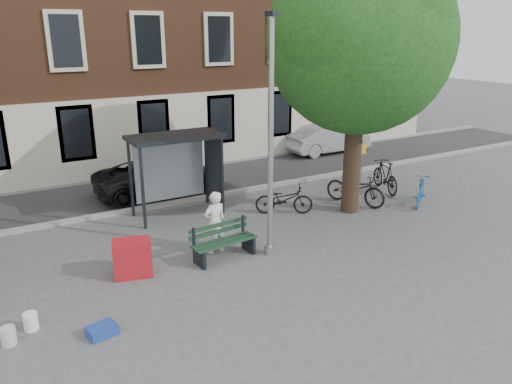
{
  "coord_description": "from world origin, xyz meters",
  "views": [
    {
      "loc": [
        -6.4,
        -10.31,
        5.74
      ],
      "look_at": [
        0.2,
        1.08,
        1.4
      ],
      "focal_mm": 35.0,
      "sensor_mm": 36.0,
      "label": 1
    }
  ],
  "objects_px": {
    "bench": "(223,243)",
    "car_dark": "(159,177)",
    "painter": "(215,223)",
    "car_silver": "(328,138)",
    "notice_sign": "(362,157)",
    "lamppost": "(271,152)",
    "red_stand": "(132,258)",
    "bike_c": "(355,188)",
    "bike_d": "(385,176)",
    "bus_shelter": "(186,155)",
    "bike_b": "(421,191)",
    "bike_a": "(284,199)"
  },
  "relations": [
    {
      "from": "painter",
      "to": "bench",
      "type": "height_order",
      "value": "painter"
    },
    {
      "from": "lamppost",
      "to": "bike_b",
      "type": "height_order",
      "value": "lamppost"
    },
    {
      "from": "bike_a",
      "to": "bike_b",
      "type": "relative_size",
      "value": 1.13
    },
    {
      "from": "car_dark",
      "to": "notice_sign",
      "type": "height_order",
      "value": "notice_sign"
    },
    {
      "from": "lamppost",
      "to": "bike_b",
      "type": "bearing_deg",
      "value": 6.88
    },
    {
      "from": "bike_b",
      "to": "car_dark",
      "type": "distance_m",
      "value": 9.17
    },
    {
      "from": "bus_shelter",
      "to": "notice_sign",
      "type": "xyz_separation_m",
      "value": [
        6.67,
        -0.81,
        -0.75
      ]
    },
    {
      "from": "bike_c",
      "to": "bench",
      "type": "bearing_deg",
      "value": 172.57
    },
    {
      "from": "painter",
      "to": "bike_c",
      "type": "bearing_deg",
      "value": -174.25
    },
    {
      "from": "bike_a",
      "to": "car_dark",
      "type": "bearing_deg",
      "value": 64.73
    },
    {
      "from": "notice_sign",
      "to": "bike_d",
      "type": "bearing_deg",
      "value": -56.33
    },
    {
      "from": "notice_sign",
      "to": "bench",
      "type": "bearing_deg",
      "value": -152.97
    },
    {
      "from": "painter",
      "to": "red_stand",
      "type": "bearing_deg",
      "value": -0.94
    },
    {
      "from": "lamppost",
      "to": "bike_a",
      "type": "bearing_deg",
      "value": 49.9
    },
    {
      "from": "painter",
      "to": "red_stand",
      "type": "distance_m",
      "value": 2.34
    },
    {
      "from": "notice_sign",
      "to": "painter",
      "type": "bearing_deg",
      "value": -155.91
    },
    {
      "from": "painter",
      "to": "bike_c",
      "type": "xyz_separation_m",
      "value": [
        5.81,
        1.12,
        -0.29
      ]
    },
    {
      "from": "painter",
      "to": "car_dark",
      "type": "bearing_deg",
      "value": -99.47
    },
    {
      "from": "bench",
      "to": "car_dark",
      "type": "bearing_deg",
      "value": 80.61
    },
    {
      "from": "painter",
      "to": "bike_c",
      "type": "relative_size",
      "value": 0.79
    },
    {
      "from": "bus_shelter",
      "to": "red_stand",
      "type": "bearing_deg",
      "value": -129.94
    },
    {
      "from": "bike_a",
      "to": "bike_c",
      "type": "distance_m",
      "value": 2.65
    },
    {
      "from": "lamppost",
      "to": "bus_shelter",
      "type": "xyz_separation_m",
      "value": [
        -0.61,
        4.11,
        -0.87
      ]
    },
    {
      "from": "lamppost",
      "to": "bike_c",
      "type": "xyz_separation_m",
      "value": [
        4.61,
        1.94,
        -2.21
      ]
    },
    {
      "from": "red_stand",
      "to": "bike_a",
      "type": "bearing_deg",
      "value": 17.4
    },
    {
      "from": "bus_shelter",
      "to": "bike_a",
      "type": "xyz_separation_m",
      "value": [
        2.61,
        -1.73,
        -1.43
      ]
    },
    {
      "from": "car_silver",
      "to": "red_stand",
      "type": "distance_m",
      "value": 14.18
    },
    {
      "from": "car_silver",
      "to": "notice_sign",
      "type": "distance_m",
      "value": 5.58
    },
    {
      "from": "car_silver",
      "to": "notice_sign",
      "type": "height_order",
      "value": "notice_sign"
    },
    {
      "from": "notice_sign",
      "to": "car_silver",
      "type": "bearing_deg",
      "value": 70.17
    },
    {
      "from": "bike_b",
      "to": "bike_d",
      "type": "relative_size",
      "value": 0.85
    },
    {
      "from": "lamppost",
      "to": "painter",
      "type": "distance_m",
      "value": 2.41
    },
    {
      "from": "bike_c",
      "to": "red_stand",
      "type": "distance_m",
      "value": 8.21
    },
    {
      "from": "bike_a",
      "to": "bike_c",
      "type": "relative_size",
      "value": 0.85
    },
    {
      "from": "painter",
      "to": "car_silver",
      "type": "relative_size",
      "value": 0.4
    },
    {
      "from": "car_silver",
      "to": "notice_sign",
      "type": "bearing_deg",
      "value": 155.26
    },
    {
      "from": "bike_d",
      "to": "car_silver",
      "type": "bearing_deg",
      "value": -90.19
    },
    {
      "from": "bike_d",
      "to": "car_silver",
      "type": "xyz_separation_m",
      "value": [
        1.93,
        5.84,
        0.12
      ]
    },
    {
      "from": "lamppost",
      "to": "bike_c",
      "type": "height_order",
      "value": "lamppost"
    },
    {
      "from": "lamppost",
      "to": "car_dark",
      "type": "distance_m",
      "value": 6.76
    },
    {
      "from": "lamppost",
      "to": "car_dark",
      "type": "xyz_separation_m",
      "value": [
        -0.78,
        6.36,
        -2.15
      ]
    },
    {
      "from": "bike_b",
      "to": "red_stand",
      "type": "bearing_deg",
      "value": 55.0
    },
    {
      "from": "red_stand",
      "to": "notice_sign",
      "type": "bearing_deg",
      "value": 15.42
    },
    {
      "from": "car_silver",
      "to": "red_stand",
      "type": "xyz_separation_m",
      "value": [
        -11.93,
        -7.67,
        -0.25
      ]
    },
    {
      "from": "lamppost",
      "to": "painter",
      "type": "height_order",
      "value": "lamppost"
    },
    {
      "from": "bike_b",
      "to": "painter",
      "type": "bearing_deg",
      "value": 53.98
    },
    {
      "from": "bike_d",
      "to": "bike_a",
      "type": "bearing_deg",
      "value": 19.46
    },
    {
      "from": "bench",
      "to": "car_dark",
      "type": "height_order",
      "value": "car_dark"
    },
    {
      "from": "lamppost",
      "to": "bike_c",
      "type": "bearing_deg",
      "value": 22.78
    },
    {
      "from": "bench",
      "to": "bike_b",
      "type": "relative_size",
      "value": 1.11
    }
  ]
}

